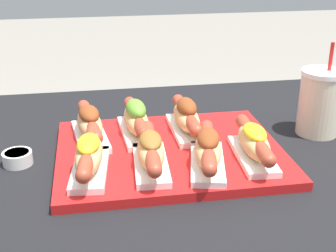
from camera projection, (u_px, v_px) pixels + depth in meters
serving_tray at (170, 152)px, 0.93m from camera, size 0.44×0.35×0.02m
hot_dog_0 at (89, 155)px, 0.83m from camera, size 0.08×0.20×0.07m
hot_dog_1 at (151, 151)px, 0.84m from camera, size 0.07×0.21×0.07m
hot_dog_2 at (208, 150)px, 0.85m from camera, size 0.09×0.20×0.07m
hot_dog_3 at (254, 143)px, 0.88m from camera, size 0.07×0.21×0.07m
hot_dog_4 at (90, 124)px, 0.96m from camera, size 0.08×0.20×0.07m
hot_dog_5 at (136, 120)px, 0.98m from camera, size 0.07×0.21×0.08m
hot_dog_6 at (186, 117)px, 0.99m from camera, size 0.06×0.21×0.07m
sauce_bowl at (17, 157)px, 0.90m from camera, size 0.06×0.06×0.03m
drink_cup at (320, 102)px, 1.01m from camera, size 0.09×0.09×0.20m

